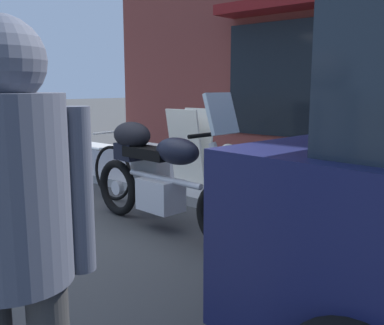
% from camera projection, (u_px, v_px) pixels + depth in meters
% --- Properties ---
extents(ground_plane, '(80.00, 80.00, 0.00)m').
position_uv_depth(ground_plane, '(92.00, 234.00, 4.35)').
color(ground_plane, '#3C3C3C').
extents(touring_motorcycle, '(2.21, 0.74, 1.39)m').
position_uv_depth(touring_motorcycle, '(158.00, 170.00, 4.46)').
color(touring_motorcycle, black).
rests_on(touring_motorcycle, ground_plane).
extents(parked_bicycle, '(1.77, 0.48, 0.94)m').
position_uv_depth(parked_bicycle, '(87.00, 166.00, 5.93)').
color(parked_bicycle, black).
rests_on(parked_bicycle, ground_plane).
extents(pedestrian_walking, '(0.46, 0.55, 1.67)m').
position_uv_depth(pedestrian_walking, '(11.00, 213.00, 1.42)').
color(pedestrian_walking, '#343434').
rests_on(pedestrian_walking, ground_plane).
extents(sandwich_board_sign, '(0.55, 0.43, 1.02)m').
position_uv_depth(sandwich_board_sign, '(191.00, 146.00, 6.02)').
color(sandwich_board_sign, silver).
rests_on(sandwich_board_sign, sidewalk_curb).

